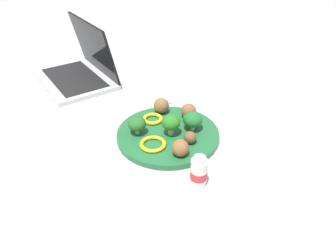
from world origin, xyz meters
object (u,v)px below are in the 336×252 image
at_px(plate, 168,134).
at_px(yogurt_bottle, 199,172).
at_px(broccoli_floret_near_rim, 171,123).
at_px(fork, 155,93).
at_px(meatball_mid_right, 180,148).
at_px(pepper_ring_center, 153,144).
at_px(meatball_center, 189,111).
at_px(meatball_back_left, 190,137).
at_px(laptop, 80,70).
at_px(broccoli_floret_front_left, 137,124).
at_px(napkin, 161,94).
at_px(knife, 166,92).
at_px(pepper_ring_mid_right, 153,119).
at_px(broccoli_floret_back_left, 193,120).
at_px(meatball_front_right, 162,105).

xyz_separation_m(plate, yogurt_bottle, (-0.19, -0.03, 0.03)).
bearing_deg(broccoli_floret_near_rim, fork, 0.25).
bearing_deg(meatball_mid_right, pepper_ring_center, 51.00).
bearing_deg(meatball_center, meatball_back_left, 167.84).
relative_size(meatball_mid_right, laptop, 0.11).
distance_m(meatball_center, meatball_back_left, 0.12).
xyz_separation_m(plate, pepper_ring_center, (-0.05, 0.05, 0.01)).
relative_size(broccoli_floret_front_left, laptop, 0.13).
height_order(plate, yogurt_bottle, yogurt_bottle).
height_order(napkin, knife, knife).
distance_m(pepper_ring_mid_right, knife, 0.20).
relative_size(meatball_back_left, laptop, 0.09).
xyz_separation_m(pepper_ring_mid_right, fork, (0.19, -0.04, -0.01)).
height_order(broccoli_floret_back_left, meatball_front_right, broccoli_floret_back_left).
height_order(plate, fork, plate).
xyz_separation_m(meatball_back_left, yogurt_bottle, (-0.14, 0.02, 0.00)).
relative_size(pepper_ring_center, fork, 0.57).
bearing_deg(plate, yogurt_bottle, -170.62).
bearing_deg(broccoli_floret_back_left, napkin, 10.34).
height_order(pepper_ring_mid_right, knife, pepper_ring_mid_right).
relative_size(broccoli_floret_near_rim, pepper_ring_mid_right, 0.99).
bearing_deg(meatball_center, knife, 9.57).
height_order(meatball_back_left, laptop, laptop).
xyz_separation_m(meatball_front_right, meatball_mid_right, (-0.21, -0.01, -0.00)).
distance_m(broccoli_floret_front_left, pepper_ring_mid_right, 0.08).
bearing_deg(meatball_center, fork, 19.64).
xyz_separation_m(plate, pepper_ring_mid_right, (0.07, 0.03, 0.01)).
height_order(plate, knife, plate).
bearing_deg(meatball_center, broccoli_floret_front_left, 108.62).
height_order(broccoli_floret_near_rim, fork, broccoli_floret_near_rim).
bearing_deg(fork, broccoli_floret_back_left, -166.06).
distance_m(plate, napkin, 0.25).
distance_m(broccoli_floret_front_left, laptop, 0.45).
xyz_separation_m(napkin, fork, (0.01, 0.02, 0.00)).
height_order(meatball_front_right, meatball_mid_right, meatball_front_right).
distance_m(napkin, laptop, 0.33).
distance_m(broccoli_floret_back_left, meatball_back_left, 0.06).
bearing_deg(meatball_back_left, meatball_center, -12.16).
xyz_separation_m(broccoli_floret_near_rim, meatball_center, (0.07, -0.07, -0.01)).
distance_m(meatball_front_right, meatball_mid_right, 0.21).
height_order(meatball_front_right, fork, meatball_front_right).
distance_m(meatball_center, meatball_mid_right, 0.18).
relative_size(broccoli_floret_back_left, laptop, 0.14).
xyz_separation_m(knife, laptop, (0.17, 0.29, 0.03)).
bearing_deg(meatball_mid_right, knife, -4.78).
bearing_deg(pepper_ring_center, pepper_ring_mid_right, -8.13).
height_order(broccoli_floret_near_rim, broccoli_floret_front_left, broccoli_floret_near_rim).
relative_size(pepper_ring_mid_right, knife, 0.40).
xyz_separation_m(plate, broccoli_floret_back_left, (-0.00, -0.07, 0.04)).
height_order(broccoli_floret_back_left, broccoli_floret_front_left, broccoli_floret_back_left).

